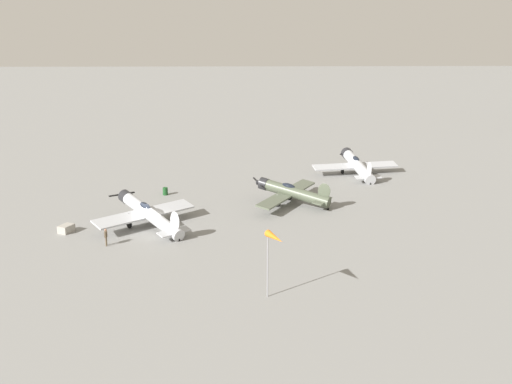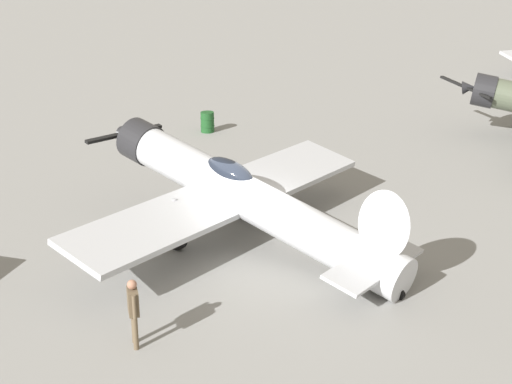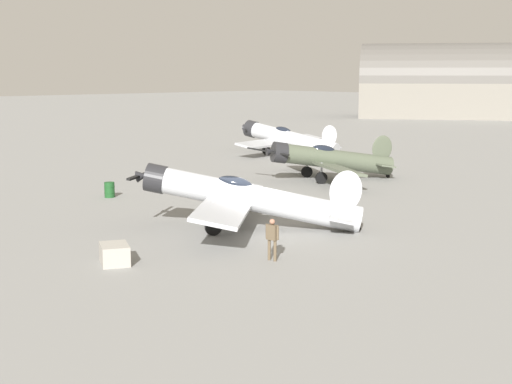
{
  "view_description": "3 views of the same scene",
  "coord_description": "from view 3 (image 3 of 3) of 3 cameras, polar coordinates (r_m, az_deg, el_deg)",
  "views": [
    {
      "loc": [
        -62.1,
        -9.41,
        21.41
      ],
      "look_at": [
        8.03,
        -10.82,
        1.6
      ],
      "focal_mm": 45.03,
      "sensor_mm": 36.0,
      "label": 1
    },
    {
      "loc": [
        -19.98,
        3.41,
        9.46
      ],
      "look_at": [
        0.0,
        0.0,
        1.8
      ],
      "focal_mm": 52.86,
      "sensor_mm": 36.0,
      "label": 2
    },
    {
      "loc": [
        -24.84,
        23.68,
        7.37
      ],
      "look_at": [
        0.0,
        0.0,
        1.8
      ],
      "focal_mm": 51.69,
      "sensor_mm": 36.0,
      "label": 3
    }
  ],
  "objects": [
    {
      "name": "equipment_crate",
      "position": [
        29.29,
        -10.89,
        -4.74
      ],
      "size": [
        1.82,
        1.61,
        0.78
      ],
      "rotation": [
        0.0,
        0.0,
        2.68
      ],
      "color": "#9E998E",
      "rests_on": "ground_plane"
    },
    {
      "name": "ground_plane",
      "position": [
        35.1,
        -0.0,
        -2.9
      ],
      "size": [
        400.0,
        400.0,
        0.0
      ],
      "primitive_type": "plane",
      "color": "gray"
    },
    {
      "name": "airplane_mid_apron",
      "position": [
        51.2,
        5.6,
        2.56
      ],
      "size": [
        11.72,
        9.0,
        3.13
      ],
      "rotation": [
        0.0,
        0.0,
        7.35
      ],
      "color": "#4C5442",
      "rests_on": "ground_plane"
    },
    {
      "name": "ground_crew_mechanic",
      "position": [
        29.11,
        1.26,
        -3.38
      ],
      "size": [
        0.66,
        0.27,
        1.69
      ],
      "rotation": [
        0.0,
        0.0,
        1.66
      ],
      "color": "brown",
      "rests_on": "ground_plane"
    },
    {
      "name": "airplane_foreground",
      "position": [
        34.87,
        -0.87,
        -0.41
      ],
      "size": [
        9.92,
        9.97,
        3.19
      ],
      "rotation": [
        0.0,
        0.0,
        6.99
      ],
      "color": "#B7BABF",
      "rests_on": "ground_plane"
    },
    {
      "name": "distant_hangar",
      "position": [
        126.96,
        15.27,
        7.74
      ],
      "size": [
        33.06,
        28.57,
        13.0
      ],
      "rotation": [
        0.0,
        0.0,
        6.89
      ],
      "color": "slate",
      "rests_on": "ground_plane"
    },
    {
      "name": "fuel_drum",
      "position": [
        44.84,
        -11.27,
        0.17
      ],
      "size": [
        0.64,
        0.64,
        0.91
      ],
      "color": "#19471E",
      "rests_on": "ground_plane"
    },
    {
      "name": "airplane_far_line",
      "position": [
        67.51,
        2.41,
        4.15
      ],
      "size": [
        11.12,
        11.87,
        3.08
      ],
      "rotation": [
        0.0,
        0.0,
        6.47
      ],
      "color": "#B7BABF",
      "rests_on": "ground_plane"
    }
  ]
}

